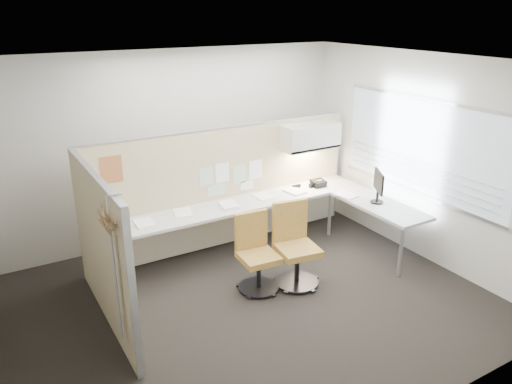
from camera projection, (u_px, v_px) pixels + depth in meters
floor at (247, 304)px, 5.97m from camera, size 5.50×4.50×0.01m
ceiling at (245, 63)px, 4.99m from camera, size 5.50×4.50×0.01m
wall_back at (170, 147)px, 7.30m from camera, size 5.50×0.02×2.80m
wall_front at (396, 287)px, 3.67m from camera, size 5.50×0.02×2.80m
wall_right at (421, 158)px, 6.80m from camera, size 0.02×4.50×2.80m
window_pane at (421, 147)px, 6.73m from camera, size 0.01×2.80×1.30m
partition_back at (225, 188)px, 7.22m from camera, size 4.10×0.06×1.75m
partition_left at (102, 251)px, 5.35m from camera, size 0.06×2.20×1.75m
desk at (264, 211)px, 7.11m from camera, size 4.00×2.07×0.73m
overhead_bin at (310, 136)px, 7.47m from camera, size 0.90×0.36×0.38m
task_light_strip at (310, 150)px, 7.55m from camera, size 0.60×0.06×0.02m
pinned_papers at (230, 177)px, 7.18m from camera, size 1.01×0.00×0.47m
poster at (111, 170)px, 6.24m from camera, size 0.28×0.00×0.35m
chair_left at (256, 255)px, 6.17m from camera, size 0.51×0.51×0.96m
chair_right at (295, 247)px, 6.28m from camera, size 0.55×0.57×1.05m
monitor at (378, 185)px, 6.97m from camera, size 0.24×0.39×0.46m
phone at (318, 183)px, 7.68m from camera, size 0.21×0.21×0.12m
stapler at (296, 186)px, 7.63m from camera, size 0.14×0.05×0.05m
tape_dispenser at (312, 185)px, 7.66m from camera, size 0.11×0.07×0.06m
coat_hook at (109, 235)px, 4.49m from camera, size 0.18×0.49×1.45m
paper_stack_0 at (144, 223)px, 6.35m from camera, size 0.24×0.31×0.03m
paper_stack_1 at (183, 213)px, 6.69m from camera, size 0.30×0.35×0.02m
paper_stack_2 at (229, 205)px, 6.91m from camera, size 0.27×0.33×0.04m
paper_stack_3 at (263, 196)px, 7.28m from camera, size 0.23×0.30×0.01m
paper_stack_4 at (295, 191)px, 7.45m from camera, size 0.27×0.33×0.03m
paper_stack_5 at (346, 195)px, 7.31m from camera, size 0.28×0.33×0.02m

